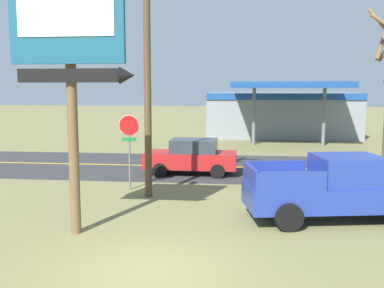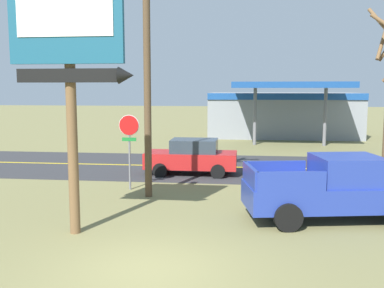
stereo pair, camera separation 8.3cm
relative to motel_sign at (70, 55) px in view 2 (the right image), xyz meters
name	(u,v)px [view 2 (the right image)]	position (x,y,z in m)	size (l,w,h in m)	color
ground_plane	(149,270)	(2.49, -2.13, -4.84)	(180.00, 180.00, 0.00)	olive
road_asphalt	(204,167)	(2.49, 10.87, -4.83)	(140.00, 8.00, 0.02)	#333335
road_centre_line	(204,166)	(2.49, 10.87, -4.82)	(126.00, 0.20, 0.01)	gold
motel_sign	(70,55)	(0.00, 0.00, 0.00)	(3.30, 0.54, 6.92)	brown
stop_sign	(129,139)	(0.08, 5.46, -2.81)	(0.80, 0.08, 2.95)	slate
utility_pole	(147,58)	(1.05, 4.46, 0.21)	(1.95, 0.26, 9.48)	brown
gas_station	(283,113)	(7.62, 25.82, -2.90)	(12.00, 11.50, 4.40)	gray
pickup_blue_parked_on_lawn	(334,189)	(7.26, 2.24, -3.88)	(5.47, 2.94, 1.96)	#233893
car_red_near_lane	(192,157)	(2.12, 8.87, -4.01)	(4.20, 2.00, 1.64)	red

